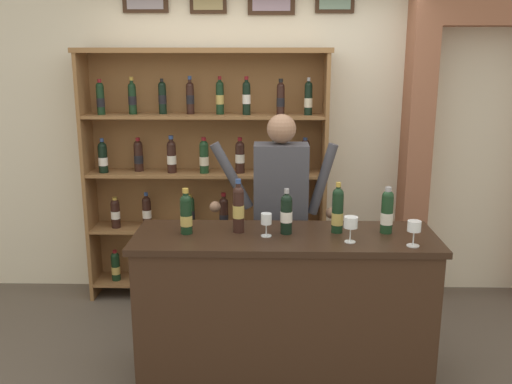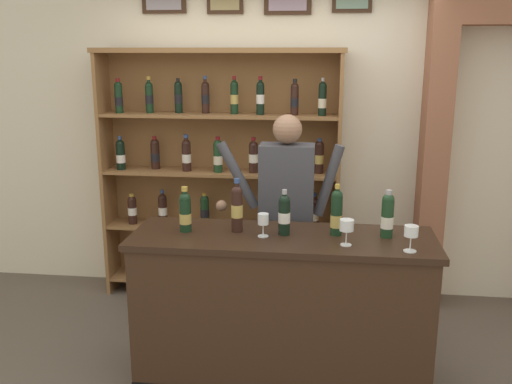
# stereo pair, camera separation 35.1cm
# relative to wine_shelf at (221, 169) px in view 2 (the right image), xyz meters

# --- Properties ---
(ground_plane) EXTENTS (14.00, 14.00, 0.02)m
(ground_plane) POSITION_rel_wine_shelf_xyz_m (0.44, -1.31, -1.13)
(ground_plane) COLOR brown
(back_wall) EXTENTS (12.00, 0.19, 3.34)m
(back_wall) POSITION_rel_wine_shelf_xyz_m (0.44, 0.24, 0.56)
(back_wall) COLOR beige
(back_wall) RESTS_ON ground
(wine_shelf) EXTENTS (2.04, 0.33, 2.12)m
(wine_shelf) POSITION_rel_wine_shelf_xyz_m (0.00, 0.00, 0.00)
(wine_shelf) COLOR olive
(wine_shelf) RESTS_ON ground
(archway_doorway) EXTENTS (1.31, 0.45, 2.56)m
(archway_doorway) POSITION_rel_wine_shelf_xyz_m (2.30, 0.10, 0.29)
(archway_doorway) COLOR #935B42
(archway_doorway) RESTS_ON ground
(tasting_counter) EXTENTS (1.88, 0.61, 0.99)m
(tasting_counter) POSITION_rel_wine_shelf_xyz_m (0.63, -1.32, -0.62)
(tasting_counter) COLOR #382316
(tasting_counter) RESTS_ON ground
(shopkeeper) EXTENTS (0.91, 0.22, 1.67)m
(shopkeeper) POSITION_rel_wine_shelf_xyz_m (0.61, -0.75, -0.09)
(shopkeeper) COLOR #2D3347
(shopkeeper) RESTS_ON ground
(tasting_bottle_riserva) EXTENTS (0.07, 0.07, 0.29)m
(tasting_bottle_riserva) POSITION_rel_wine_shelf_xyz_m (0.01, -1.30, 0.00)
(tasting_bottle_riserva) COLOR black
(tasting_bottle_riserva) RESTS_ON tasting_counter
(tasting_bottle_super_tuscan) EXTENTS (0.07, 0.07, 0.34)m
(tasting_bottle_super_tuscan) POSITION_rel_wine_shelf_xyz_m (0.34, -1.26, 0.03)
(tasting_bottle_super_tuscan) COLOR black
(tasting_bottle_super_tuscan) RESTS_ON tasting_counter
(tasting_bottle_chianti) EXTENTS (0.07, 0.07, 0.29)m
(tasting_bottle_chianti) POSITION_rel_wine_shelf_xyz_m (0.63, -1.29, 0.00)
(tasting_bottle_chianti) COLOR black
(tasting_bottle_chianti) RESTS_ON tasting_counter
(tasting_bottle_bianco) EXTENTS (0.07, 0.07, 0.32)m
(tasting_bottle_bianco) POSITION_rel_wine_shelf_xyz_m (0.95, -1.26, 0.01)
(tasting_bottle_bianco) COLOR black
(tasting_bottle_bianco) RESTS_ON tasting_counter
(tasting_bottle_vin_santo) EXTENTS (0.08, 0.08, 0.29)m
(tasting_bottle_vin_santo) POSITION_rel_wine_shelf_xyz_m (1.26, -1.26, 0.01)
(tasting_bottle_vin_santo) COLOR #19381E
(tasting_bottle_vin_santo) RESTS_ON tasting_counter
(wine_glass_right) EXTENTS (0.08, 0.08, 0.15)m
(wine_glass_right) POSITION_rel_wine_shelf_xyz_m (1.37, -1.51, -0.02)
(wine_glass_right) COLOR silver
(wine_glass_right) RESTS_ON tasting_counter
(wine_glass_left) EXTENTS (0.08, 0.08, 0.16)m
(wine_glass_left) POSITION_rel_wine_shelf_xyz_m (1.01, -1.44, -0.01)
(wine_glass_left) COLOR silver
(wine_glass_left) RESTS_ON tasting_counter
(wine_glass_center) EXTENTS (0.07, 0.07, 0.15)m
(wine_glass_center) POSITION_rel_wine_shelf_xyz_m (0.51, -1.35, -0.03)
(wine_glass_center) COLOR silver
(wine_glass_center) RESTS_ON tasting_counter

